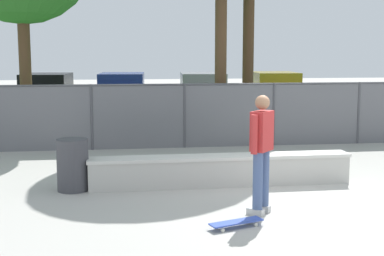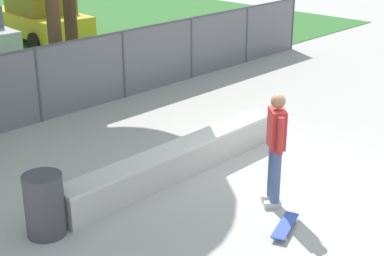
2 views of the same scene
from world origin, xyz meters
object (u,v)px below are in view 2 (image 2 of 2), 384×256
object	(u,v)px
skateboard	(285,226)
trash_bin	(44,205)
car_yellow	(40,17)
concrete_ledge	(179,160)
skateboarder	(276,145)

from	to	relation	value
skateboard	trash_bin	xyz separation A→B (m)	(-2.44, 2.41, 0.39)
skateboard	car_yellow	bearing A→B (deg)	71.56
concrete_ledge	car_yellow	xyz separation A→B (m)	(4.18, 10.83, 0.55)
concrete_ledge	skateboard	xyz separation A→B (m)	(-0.24, -2.41, -0.21)
skateboard	trash_bin	distance (m)	3.45
concrete_ledge	car_yellow	size ratio (longest dim) A/B	1.13
car_yellow	concrete_ledge	bearing A→B (deg)	-111.09
skateboard	skateboarder	bearing A→B (deg)	49.72
concrete_ledge	skateboard	distance (m)	2.43
skateboard	car_yellow	xyz separation A→B (m)	(4.41, 13.23, 0.77)
concrete_ledge	trash_bin	world-z (taller)	trash_bin
skateboard	car_yellow	distance (m)	13.97
car_yellow	skateboarder	bearing A→B (deg)	-107.17
car_yellow	trash_bin	size ratio (longest dim) A/B	4.65
car_yellow	trash_bin	world-z (taller)	car_yellow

